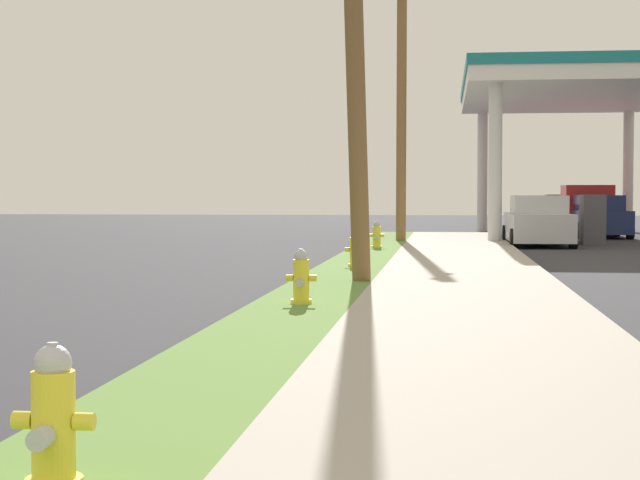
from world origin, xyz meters
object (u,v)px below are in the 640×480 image
Objects in this scene: fire_hydrant_second at (301,280)px; utility_pole_midground at (354,25)px; car_navy_by_near_pump at (598,218)px; fire_hydrant_fourth at (377,236)px; fire_hydrant_nearest at (53,426)px; fire_hydrant_third at (355,251)px; car_silver_by_far_pump at (538,223)px; truck_red_at_forecourt at (584,212)px; utility_pole_background at (401,106)px.

fire_hydrant_second is 0.09× the size of utility_pole_midground.
fire_hydrant_fourth is at bearing -124.01° from car_navy_by_near_pump.
fire_hydrant_third is at bearing 89.63° from fire_hydrant_nearest.
utility_pole_midground is (0.41, 3.55, 4.01)m from fire_hydrant_second.
fire_hydrant_nearest is 1.00× the size of fire_hydrant_second.
utility_pole_midground is 1.88× the size of car_silver_by_far_pump.
fire_hydrant_fourth is (0.05, 14.94, 0.00)m from fire_hydrant_second.
car_silver_by_far_pump is at bearing 80.31° from fire_hydrant_nearest.
fire_hydrant_fourth is at bearing 89.80° from fire_hydrant_second.
truck_red_at_forecourt reaches higher than fire_hydrant_second.
utility_pole_background is (0.52, 28.93, 4.01)m from fire_hydrant_nearest.
car_silver_by_far_pump is at bearing 68.13° from fire_hydrant_third.
truck_red_at_forecourt is (7.42, 14.07, 0.47)m from fire_hydrant_fourth.
fire_hydrant_nearest is at bearing -91.88° from utility_pole_midground.
fire_hydrant_nearest is 24.02m from fire_hydrant_fourth.
fire_hydrant_second is 1.00× the size of fire_hydrant_third.
utility_pole_midground reaches higher than fire_hydrant_nearest.
car_navy_by_near_pump and car_silver_by_far_pump have the same top height.
fire_hydrant_second is at bearing 89.96° from fire_hydrant_nearest.
fire_hydrant_nearest is at bearing -99.69° from car_silver_by_far_pump.
car_silver_by_far_pump is at bearing 75.89° from fire_hydrant_second.
fire_hydrant_nearest is at bearing -90.14° from fire_hydrant_fourth.
car_silver_by_far_pump reaches higher than fire_hydrant_fourth.
utility_pole_background is at bearing 170.33° from car_silver_by_far_pump.
fire_hydrant_fourth is at bearing 91.80° from utility_pole_midground.
car_silver_by_far_pump is at bearing 41.31° from fire_hydrant_fourth.
utility_pole_background is at bearing -127.18° from truck_red_at_forecourt.
fire_hydrant_second and fire_hydrant_third have the same top height.
fire_hydrant_third and fire_hydrant_fourth have the same top height.
fire_hydrant_third is at bearing -89.62° from fire_hydrant_fourth.
fire_hydrant_third is 20.17m from car_navy_by_near_pump.
car_silver_by_far_pump is 10.25m from truck_red_at_forecourt.
truck_red_at_forecourt is (7.37, 21.62, 0.47)m from fire_hydrant_third.
fire_hydrant_fourth is 6.34m from car_silver_by_far_pump.
fire_hydrant_fourth is (-0.05, 7.55, 0.00)m from fire_hydrant_third.
truck_red_at_forecourt reaches higher than fire_hydrant_fourth.
fire_hydrant_nearest is 38.82m from truck_red_at_forecourt.
fire_hydrant_nearest is 0.16× the size of car_silver_by_far_pump.
car_silver_by_far_pump is at bearing 74.22° from utility_pole_midground.
utility_pole_midground is 23.98m from car_navy_by_near_pump.
truck_red_at_forecourt is (7.06, 25.46, -3.54)m from utility_pole_midground.
truck_red_at_forecourt reaches higher than fire_hydrant_nearest.
car_navy_by_near_pump is at bearing 77.81° from fire_hydrant_nearest.
utility_pole_background is (0.42, 12.46, 4.01)m from fire_hydrant_third.
truck_red_at_forecourt reaches higher than car_navy_by_near_pump.
fire_hydrant_nearest is at bearing -101.10° from truck_red_at_forecourt.
car_silver_by_far_pump is 0.84× the size of truck_red_at_forecourt.
truck_red_at_forecourt is at bearing 74.51° from utility_pole_midground.
utility_pole_midground is 1.00× the size of utility_pole_background.
fire_hydrant_third is 1.00× the size of fire_hydrant_fourth.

